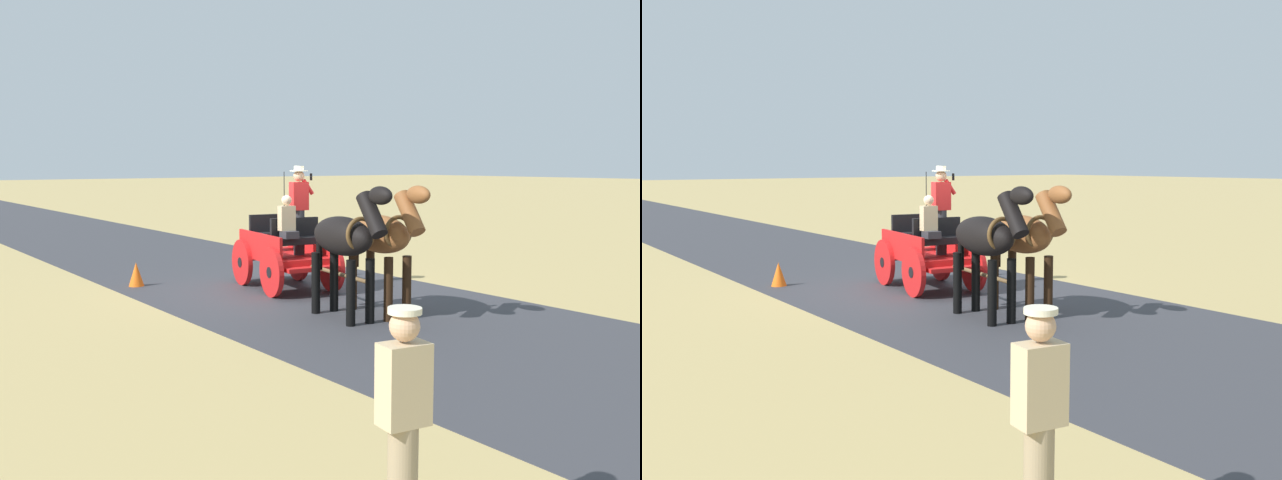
# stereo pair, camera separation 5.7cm
# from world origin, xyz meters

# --- Properties ---
(ground_plane) EXTENTS (200.00, 200.00, 0.00)m
(ground_plane) POSITION_xyz_m (0.00, 0.00, 0.00)
(ground_plane) COLOR tan
(road_surface) EXTENTS (5.77, 160.00, 0.01)m
(road_surface) POSITION_xyz_m (0.00, 0.00, 0.00)
(road_surface) COLOR #38383D
(road_surface) RESTS_ON ground
(horse_drawn_carriage) EXTENTS (1.75, 4.51, 2.50)m
(horse_drawn_carriage) POSITION_xyz_m (-0.08, -0.02, 0.82)
(horse_drawn_carriage) COLOR red
(horse_drawn_carriage) RESTS_ON ground
(horse_near_side) EXTENTS (0.74, 2.14, 2.21)m
(horse_near_side) POSITION_xyz_m (0.02, 3.02, 1.32)
(horse_near_side) COLOR brown
(horse_near_side) RESTS_ON ground
(horse_off_side) EXTENTS (0.71, 2.14, 2.21)m
(horse_off_side) POSITION_xyz_m (0.72, 2.92, 1.32)
(horse_off_side) COLOR black
(horse_off_side) RESTS_ON ground
(pedestrian_walking) EXTENTS (0.35, 0.24, 1.65)m
(pedestrian_walking) POSITION_xyz_m (4.72, 8.63, 0.89)
(pedestrian_walking) COLOR #998466
(pedestrian_walking) RESTS_ON ground
(traffic_cone) EXTENTS (0.32, 0.32, 0.50)m
(traffic_cone) POSITION_xyz_m (2.31, -2.12, 0.25)
(traffic_cone) COLOR orange
(traffic_cone) RESTS_ON ground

